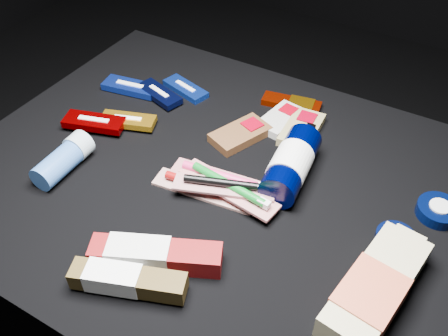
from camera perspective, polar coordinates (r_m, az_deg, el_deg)
The scene contains 22 objects.
ground at distance 1.26m, azimuth -0.84°, elevation -14.12°, with size 3.00×3.00×0.00m, color black.
cloth_table at distance 1.10m, azimuth -0.95°, elevation -8.45°, with size 0.98×0.78×0.40m, color black.
luna_bar_0 at distance 1.17m, azimuth -4.42°, elevation 9.03°, with size 0.12×0.07×0.02m.
luna_bar_1 at distance 1.19m, azimuth -10.64°, elevation 9.08°, with size 0.14×0.07×0.02m.
luna_bar_2 at distance 1.15m, azimuth -7.42°, elevation 8.41°, with size 0.12×0.08×0.02m.
luna_bar_3 at distance 1.08m, azimuth -10.91°, elevation 5.36°, with size 0.12×0.08×0.02m.
luna_bar_4 at distance 1.08m, azimuth -14.61°, elevation 5.09°, with size 0.14×0.08×0.02m.
clif_bar_0 at distance 1.03m, azimuth 2.09°, elevation 3.99°, with size 0.11×0.14×0.02m.
clif_bar_1 at distance 1.08m, azimuth 6.63°, elevation 5.65°, with size 0.08×0.12×0.02m.
clif_bar_2 at distance 1.06m, azimuth 8.95°, elevation 4.53°, with size 0.07×0.13×0.02m.
power_bar at distance 1.13m, azimuth 8.08°, elevation 7.27°, with size 0.14×0.06×0.02m.
lotion_bottle at distance 0.93m, azimuth 7.68°, elevation 0.41°, with size 0.09×0.22×0.07m.
cream_tin_upper at distance 0.95m, azimuth 23.31°, elevation -4.49°, with size 0.08×0.08×0.02m.
cream_tin_lower at distance 0.88m, azimuth 18.98°, elevation -7.62°, with size 0.07×0.07×0.02m.
bodywash_bottle at distance 0.79m, azimuth 16.82°, elevation -13.21°, with size 0.11×0.24×0.05m.
deodorant_stick at distance 1.00m, azimuth -17.82°, elevation 0.94°, with size 0.06×0.13×0.05m.
toothbrush_pack_0 at distance 0.92m, azimuth -2.10°, elevation -2.42°, with size 0.20×0.07×0.02m.
toothbrush_pack_1 at distance 0.92m, azimuth 0.25°, elevation -1.36°, with size 0.22×0.07×0.02m.
toothbrush_pack_2 at distance 0.90m, azimuth 0.66°, elevation -2.23°, with size 0.21×0.07×0.02m.
toothbrush_pack_3 at distance 0.89m, azimuth 0.16°, elevation -1.98°, with size 0.19×0.10×0.02m.
toothpaste_carton_red at distance 0.81m, azimuth -8.45°, elevation -9.80°, with size 0.21×0.13×0.04m.
toothpaste_carton_green at distance 0.79m, azimuth -11.45°, elevation -12.40°, with size 0.18×0.10×0.03m.
Camera 1 is at (0.36, -0.58, 1.06)m, focal length 40.00 mm.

